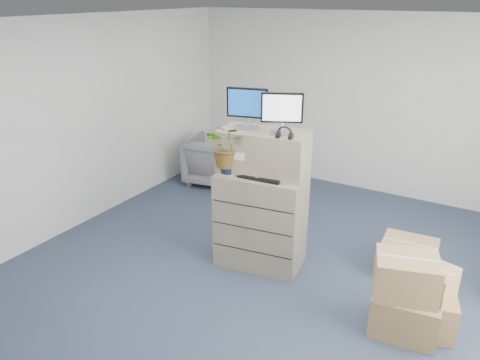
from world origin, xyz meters
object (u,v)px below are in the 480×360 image
at_px(monitor_right, 282,111).
at_px(office_chair, 215,158).
at_px(filing_cabinet_lower, 261,219).
at_px(monitor_left, 247,106).
at_px(water_bottle, 269,160).
at_px(potted_plant, 228,151).
at_px(keyboard, 261,177).

bearing_deg(monitor_right, office_chair, 114.38).
relative_size(filing_cabinet_lower, monitor_left, 2.52).
distance_m(water_bottle, potted_plant, 0.48).
relative_size(monitor_right, potted_plant, 0.84).
bearing_deg(monitor_left, water_bottle, -0.86).
distance_m(monitor_left, monitor_right, 0.41).
relative_size(monitor_right, keyboard, 0.88).
xyz_separation_m(water_bottle, potted_plant, (-0.38, -0.27, 0.12)).
bearing_deg(monitor_right, keyboard, -156.81).
height_order(monitor_left, water_bottle, monitor_left).
bearing_deg(water_bottle, monitor_right, -14.23).
relative_size(potted_plant, office_chair, 0.60).
relative_size(monitor_right, office_chair, 0.51).
height_order(filing_cabinet_lower, keyboard, keyboard).
height_order(water_bottle, office_chair, water_bottle).
bearing_deg(keyboard, office_chair, 131.08).
xyz_separation_m(keyboard, potted_plant, (-0.38, -0.07, 0.26)).
xyz_separation_m(water_bottle, office_chair, (-1.94, 1.77, -0.86)).
distance_m(monitor_right, office_chair, 3.13).
bearing_deg(filing_cabinet_lower, monitor_right, 4.98).
bearing_deg(monitor_right, filing_cabinet_lower, 168.40).
distance_m(monitor_right, water_bottle, 0.61).
height_order(monitor_left, office_chair, monitor_left).
bearing_deg(monitor_right, water_bottle, 140.94).
bearing_deg(keyboard, water_bottle, 88.81).
distance_m(filing_cabinet_lower, monitor_left, 1.34).
height_order(monitor_left, keyboard, monitor_left).
bearing_deg(office_chair, potted_plant, 117.76).
relative_size(monitor_left, monitor_right, 1.03).
bearing_deg(office_chair, keyboard, 124.95).
height_order(monitor_right, water_bottle, monitor_right).
distance_m(monitor_right, keyboard, 0.76).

